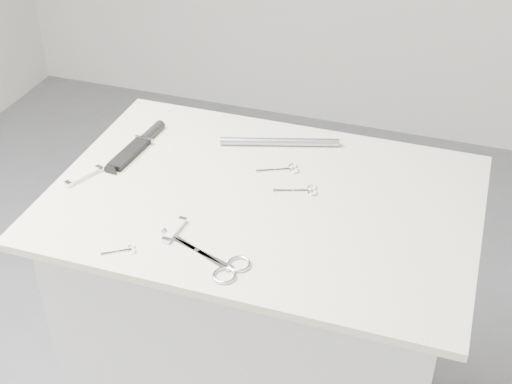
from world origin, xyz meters
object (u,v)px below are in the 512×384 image
(plinth, at_px, (262,336))
(large_shears, at_px, (219,263))
(sheathed_knife, at_px, (140,144))
(embroidery_scissors_a, at_px, (285,169))
(tiny_scissors, at_px, (123,251))
(pocket_knife_a, at_px, (84,176))
(metal_rail, at_px, (280,142))
(pocket_knife_b, at_px, (175,230))
(embroidery_scissors_b, at_px, (303,190))

(plinth, bearing_deg, large_shears, -92.96)
(plinth, bearing_deg, sheathed_knife, 163.44)
(embroidery_scissors_a, distance_m, tiny_scissors, 0.47)
(large_shears, bearing_deg, pocket_knife_a, 176.85)
(sheathed_knife, relative_size, metal_rail, 0.76)
(tiny_scissors, relative_size, pocket_knife_a, 0.67)
(tiny_scissors, xyz_separation_m, pocket_knife_b, (0.08, 0.09, 0.00))
(sheathed_knife, height_order, pocket_knife_b, sheathed_knife)
(plinth, bearing_deg, tiny_scissors, -127.88)
(embroidery_scissors_a, height_order, metal_rail, metal_rail)
(embroidery_scissors_b, relative_size, pocket_knife_a, 1.00)
(embroidery_scissors_b, distance_m, metal_rail, 0.21)
(embroidery_scissors_b, bearing_deg, large_shears, -125.91)
(plinth, distance_m, tiny_scissors, 0.59)
(embroidery_scissors_a, distance_m, sheathed_knife, 0.39)
(tiny_scissors, relative_size, sheathed_knife, 0.29)
(large_shears, bearing_deg, tiny_scissors, -151.64)
(sheathed_knife, relative_size, pocket_knife_b, 2.63)
(embroidery_scissors_a, height_order, pocket_knife_a, pocket_knife_a)
(embroidery_scissors_a, distance_m, pocket_knife_b, 0.35)
(embroidery_scissors_b, relative_size, tiny_scissors, 1.50)
(embroidery_scissors_a, height_order, tiny_scissors, same)
(plinth, relative_size, embroidery_scissors_a, 8.59)
(plinth, xyz_separation_m, embroidery_scissors_a, (0.02, 0.13, 0.47))
(embroidery_scissors_a, relative_size, pocket_knife_b, 1.16)
(embroidery_scissors_a, relative_size, sheathed_knife, 0.44)
(embroidery_scissors_a, height_order, embroidery_scissors_b, same)
(metal_rail, bearing_deg, embroidery_scissors_b, -57.78)
(pocket_knife_a, height_order, pocket_knife_b, pocket_knife_a)
(large_shears, distance_m, sheathed_knife, 0.52)
(pocket_knife_a, relative_size, metal_rail, 0.34)
(sheathed_knife, xyz_separation_m, pocket_knife_a, (-0.06, -0.18, -0.00))
(plinth, xyz_separation_m, pocket_knife_a, (-0.44, -0.06, 0.48))
(plinth, distance_m, pocket_knife_b, 0.53)
(plinth, bearing_deg, embroidery_scissors_b, 32.00)
(plinth, xyz_separation_m, metal_rail, (-0.03, 0.23, 0.48))
(embroidery_scissors_a, bearing_deg, pocket_knife_b, -142.10)
(embroidery_scissors_b, relative_size, metal_rail, 0.34)
(tiny_scissors, bearing_deg, embroidery_scissors_b, 14.05)
(pocket_knife_b, bearing_deg, large_shears, -113.55)
(plinth, bearing_deg, pocket_knife_b, -127.14)
(large_shears, xyz_separation_m, tiny_scissors, (-0.21, -0.03, -0.00))
(metal_rail, bearing_deg, pocket_knife_b, -104.86)
(large_shears, height_order, pocket_knife_a, pocket_knife_a)
(embroidery_scissors_b, height_order, metal_rail, metal_rail)
(embroidery_scissors_a, relative_size, metal_rail, 0.34)
(embroidery_scissors_b, bearing_deg, sheathed_knife, 153.83)
(pocket_knife_b, relative_size, metal_rail, 0.29)
(embroidery_scissors_a, xyz_separation_m, embroidery_scissors_b, (0.07, -0.07, -0.00))
(large_shears, height_order, embroidery_scissors_a, large_shears)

